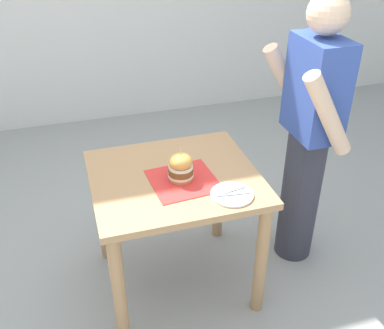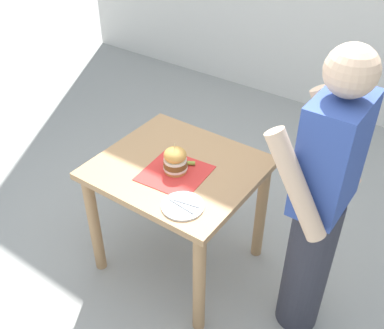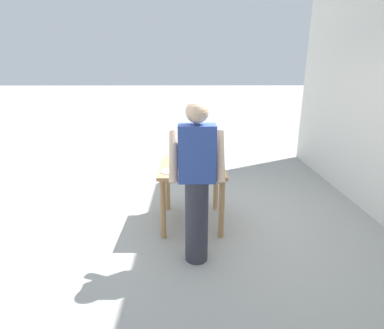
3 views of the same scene
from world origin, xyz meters
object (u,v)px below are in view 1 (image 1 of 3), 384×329
pickle_spear (180,168)px  diner_across_table (309,136)px  sandwich (181,167)px  side_plate_with_forks (232,194)px  patio_table (175,198)px

pickle_spear → diner_across_table: diner_across_table is taller
sandwich → pickle_spear: size_ratio=2.01×
pickle_spear → side_plate_with_forks: (0.30, 0.19, -0.01)m
patio_table → side_plate_with_forks: side_plate_with_forks is taller
sandwich → pickle_spear: bearing=166.9°
patio_table → sandwich: size_ratio=4.84×
patio_table → sandwich: 0.24m
side_plate_with_forks → diner_across_table: diner_across_table is taller
patio_table → sandwich: (0.05, 0.02, 0.23)m
sandwich → side_plate_with_forks: bearing=43.8°
pickle_spear → side_plate_with_forks: size_ratio=0.42×
sandwich → diner_across_table: bearing=96.4°
pickle_spear → diner_across_table: bearing=90.5°
patio_table → diner_across_table: (-0.04, 0.82, 0.25)m
sandwich → pickle_spear: (-0.08, 0.02, -0.06)m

